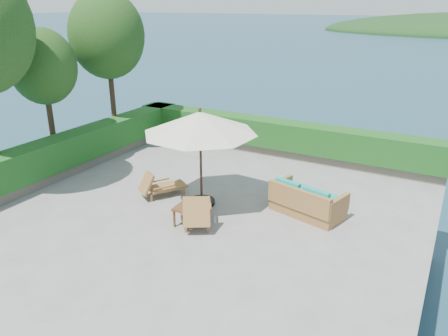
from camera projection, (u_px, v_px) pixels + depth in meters
The scene contains 14 objects.
ground at pixel (201, 211), 12.45m from camera, with size 12.00×12.00×0.00m, color gray.
foundation at pixel (202, 258), 13.00m from camera, with size 12.00×12.00×3.00m, color #574F45.
ocean at pixel (203, 298), 13.52m from camera, with size 600.00×600.00×0.00m, color #173749.
planter_wall_far at pixel (277, 150), 16.97m from camera, with size 12.00×0.60×0.36m, color #716B5A.
planter_wall_left at pixel (62, 171), 14.91m from camera, with size 0.60×12.00×0.36m, color #716B5A.
hedge_far at pixel (278, 134), 16.73m from camera, with size 12.40×0.90×1.00m, color #164313.
hedge_left at pixel (59, 152), 14.67m from camera, with size 0.90×12.40×1.00m, color #164313.
tree_mid at pixel (43, 67), 14.48m from camera, with size 2.20×2.20×4.83m.
tree_far at pixel (107, 36), 16.20m from camera, with size 2.80×2.80×6.03m.
patio_umbrella at pixel (200, 124), 12.02m from camera, with size 4.07×4.07×2.89m.
lounge_left at pixel (160, 186), 13.28m from camera, with size 1.24×1.51×0.82m.
lounge_right at pixel (197, 210), 11.61m from camera, with size 1.47×1.80×0.97m.
side_table at pixel (184, 210), 11.51m from camera, with size 0.53×0.53×0.53m.
wicker_loveseat at pixel (306, 202), 12.10m from camera, with size 2.19×1.50×0.98m.
Camera 1 is at (5.97, -9.48, 5.59)m, focal length 35.00 mm.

